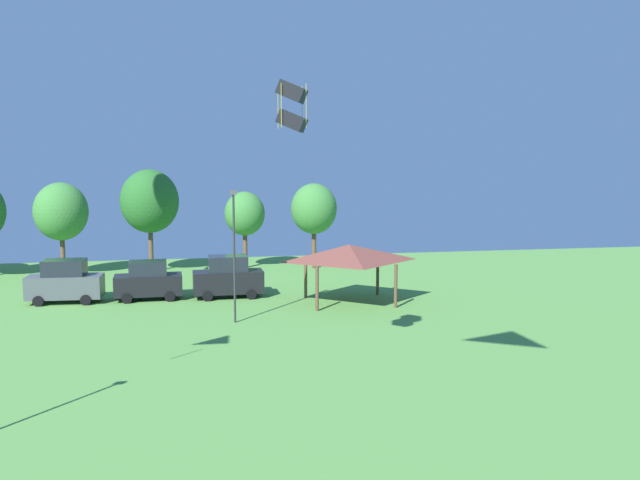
{
  "coord_description": "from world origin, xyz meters",
  "views": [
    {
      "loc": [
        -1.66,
        -0.96,
        8.7
      ],
      "look_at": [
        1.28,
        14.35,
        6.87
      ],
      "focal_mm": 38.0,
      "sensor_mm": 36.0,
      "label": 1
    }
  ],
  "objects_px": {
    "treeline_tree_2": "(61,212)",
    "treeline_tree_4": "(245,214)",
    "light_post_0": "(234,249)",
    "parked_car_leftmost": "(65,282)",
    "parked_car_second_from_left": "(148,281)",
    "park_pavilion": "(349,253)",
    "kite_flying_1": "(292,106)",
    "parked_car_third_from_left": "(228,277)",
    "treeline_tree_5": "(314,209)",
    "treeline_tree_3": "(150,201)"
  },
  "relations": [
    {
      "from": "treeline_tree_4",
      "to": "kite_flying_1",
      "type": "bearing_deg",
      "value": -90.9
    },
    {
      "from": "parked_car_second_from_left",
      "to": "treeline_tree_5",
      "type": "height_order",
      "value": "treeline_tree_5"
    },
    {
      "from": "treeline_tree_2",
      "to": "treeline_tree_5",
      "type": "height_order",
      "value": "treeline_tree_2"
    },
    {
      "from": "parked_car_leftmost",
      "to": "park_pavilion",
      "type": "distance_m",
      "value": 17.55
    },
    {
      "from": "treeline_tree_2",
      "to": "parked_car_third_from_left",
      "type": "bearing_deg",
      "value": -42.38
    },
    {
      "from": "parked_car_third_from_left",
      "to": "treeline_tree_4",
      "type": "xyz_separation_m",
      "value": [
        2.04,
        11.92,
        3.11
      ]
    },
    {
      "from": "parked_car_leftmost",
      "to": "treeline_tree_5",
      "type": "distance_m",
      "value": 20.61
    },
    {
      "from": "parked_car_third_from_left",
      "to": "treeline_tree_3",
      "type": "distance_m",
      "value": 13.17
    },
    {
      "from": "light_post_0",
      "to": "kite_flying_1",
      "type": "bearing_deg",
      "value": -81.27
    },
    {
      "from": "parked_car_second_from_left",
      "to": "treeline_tree_5",
      "type": "bearing_deg",
      "value": 37.52
    },
    {
      "from": "light_post_0",
      "to": "treeline_tree_3",
      "type": "distance_m",
      "value": 18.95
    },
    {
      "from": "parked_car_leftmost",
      "to": "park_pavilion",
      "type": "relative_size",
      "value": 0.74
    },
    {
      "from": "kite_flying_1",
      "to": "parked_car_second_from_left",
      "type": "height_order",
      "value": "kite_flying_1"
    },
    {
      "from": "parked_car_leftmost",
      "to": "treeline_tree_5",
      "type": "relative_size",
      "value": 0.66
    },
    {
      "from": "treeline_tree_2",
      "to": "light_post_0",
      "type": "bearing_deg",
      "value": -56.16
    },
    {
      "from": "light_post_0",
      "to": "treeline_tree_2",
      "type": "distance_m",
      "value": 21.34
    },
    {
      "from": "parked_car_leftmost",
      "to": "treeline_tree_5",
      "type": "bearing_deg",
      "value": 34.33
    },
    {
      "from": "treeline_tree_5",
      "to": "parked_car_third_from_left",
      "type": "bearing_deg",
      "value": -125.2
    },
    {
      "from": "kite_flying_1",
      "to": "treeline_tree_3",
      "type": "bearing_deg",
      "value": 103.72
    },
    {
      "from": "parked_car_leftmost",
      "to": "parked_car_second_from_left",
      "type": "height_order",
      "value": "parked_car_leftmost"
    },
    {
      "from": "kite_flying_1",
      "to": "light_post_0",
      "type": "bearing_deg",
      "value": 98.73
    },
    {
      "from": "kite_flying_1",
      "to": "parked_car_leftmost",
      "type": "relative_size",
      "value": 0.43
    },
    {
      "from": "parked_car_second_from_left",
      "to": "treeline_tree_3",
      "type": "xyz_separation_m",
      "value": [
        -0.41,
        10.96,
        4.35
      ]
    },
    {
      "from": "kite_flying_1",
      "to": "parked_car_leftmost",
      "type": "distance_m",
      "value": 23.0
    },
    {
      "from": "treeline_tree_4",
      "to": "park_pavilion",
      "type": "bearing_deg",
      "value": -70.73
    },
    {
      "from": "parked_car_second_from_left",
      "to": "treeline_tree_3",
      "type": "relative_size",
      "value": 0.52
    },
    {
      "from": "treeline_tree_4",
      "to": "treeline_tree_5",
      "type": "height_order",
      "value": "treeline_tree_5"
    },
    {
      "from": "parked_car_second_from_left",
      "to": "light_post_0",
      "type": "bearing_deg",
      "value": -57.47
    },
    {
      "from": "light_post_0",
      "to": "treeline_tree_5",
      "type": "xyz_separation_m",
      "value": [
        7.53,
        17.51,
        0.85
      ]
    },
    {
      "from": "kite_flying_1",
      "to": "treeline_tree_2",
      "type": "relative_size",
      "value": 0.28
    },
    {
      "from": "parked_car_leftmost",
      "to": "parked_car_third_from_left",
      "type": "height_order",
      "value": "parked_car_third_from_left"
    },
    {
      "from": "parked_car_third_from_left",
      "to": "treeline_tree_5",
      "type": "bearing_deg",
      "value": 53.31
    },
    {
      "from": "park_pavilion",
      "to": "treeline_tree_5",
      "type": "relative_size",
      "value": 0.89
    },
    {
      "from": "treeline_tree_4",
      "to": "treeline_tree_2",
      "type": "bearing_deg",
      "value": -175.62
    },
    {
      "from": "parked_car_second_from_left",
      "to": "light_post_0",
      "type": "relative_size",
      "value": 0.59
    },
    {
      "from": "parked_car_leftmost",
      "to": "park_pavilion",
      "type": "height_order",
      "value": "park_pavilion"
    },
    {
      "from": "parked_car_second_from_left",
      "to": "treeline_tree_2",
      "type": "bearing_deg",
      "value": 121.04
    },
    {
      "from": "light_post_0",
      "to": "treeline_tree_3",
      "type": "height_order",
      "value": "treeline_tree_3"
    },
    {
      "from": "park_pavilion",
      "to": "treeline_tree_4",
      "type": "xyz_separation_m",
      "value": [
        -5.19,
        14.85,
        1.33
      ]
    },
    {
      "from": "treeline_tree_3",
      "to": "treeline_tree_5",
      "type": "height_order",
      "value": "treeline_tree_3"
    },
    {
      "from": "treeline_tree_3",
      "to": "parked_car_second_from_left",
      "type": "bearing_deg",
      "value": -87.84
    },
    {
      "from": "treeline_tree_2",
      "to": "treeline_tree_4",
      "type": "bearing_deg",
      "value": 4.38
    },
    {
      "from": "parked_car_third_from_left",
      "to": "park_pavilion",
      "type": "distance_m",
      "value": 8.0
    },
    {
      "from": "kite_flying_1",
      "to": "treeline_tree_4",
      "type": "relative_size",
      "value": 0.31
    },
    {
      "from": "light_post_0",
      "to": "treeline_tree_4",
      "type": "relative_size",
      "value": 1.15
    },
    {
      "from": "light_post_0",
      "to": "treeline_tree_5",
      "type": "bearing_deg",
      "value": 66.74
    },
    {
      "from": "kite_flying_1",
      "to": "light_post_0",
      "type": "relative_size",
      "value": 0.27
    },
    {
      "from": "treeline_tree_4",
      "to": "treeline_tree_3",
      "type": "bearing_deg",
      "value": -174.83
    },
    {
      "from": "park_pavilion",
      "to": "treeline_tree_3",
      "type": "relative_size",
      "value": 0.76
    },
    {
      "from": "kite_flying_1",
      "to": "park_pavilion",
      "type": "relative_size",
      "value": 0.32
    }
  ]
}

